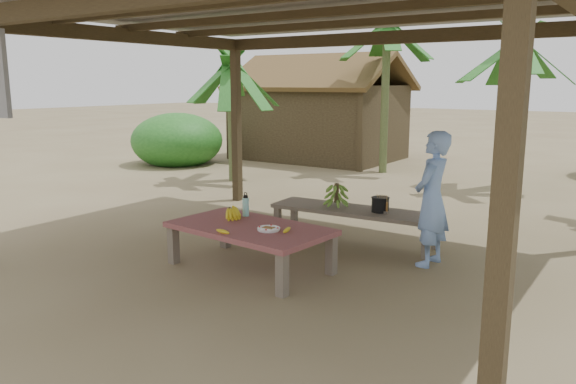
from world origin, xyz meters
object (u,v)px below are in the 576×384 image
Objects in this scene: ripe_banana_bunch at (230,212)px; water_flask at (246,206)px; woman at (432,199)px; bench at (354,213)px; plate at (269,229)px; work_table at (250,231)px; cooking_pot at (380,205)px.

water_flask is (0.07, 0.21, 0.04)m from ripe_banana_bunch.
bench is at bearing -104.01° from woman.
plate is 1.89m from woman.
water_flask is at bearing 72.59° from ripe_banana_bunch.
work_table is 1.68m from bench.
woman is at bearing 43.14° from work_table.
ripe_banana_bunch reaches higher than cooking_pot.
cooking_pot is at bearing 51.16° from ripe_banana_bunch.
plate is at bearing -4.88° from work_table.
bench is 7.68× the size of water_flask.
water_flask is (-0.33, 0.34, 0.19)m from work_table.
woman is at bearing 45.06° from plate.
cooking_pot is (0.82, 1.64, 0.11)m from work_table.
ripe_banana_bunch is (-0.86, -1.49, 0.18)m from bench.
bench is 0.39m from cooking_pot.
water_flask is at bearing -61.93° from woman.
plate is (-0.16, -1.67, 0.12)m from bench.
plate reaches higher than bench.
work_table is 0.32m from plate.
woman reaches higher than cooking_pot.
work_table is at bearing 170.12° from plate.
cooking_pot is at bearing 68.34° from work_table.
ripe_banana_bunch is 1.17× the size of cooking_pot.
work_table is 0.51m from water_flask.
work_table is 6.46× the size of water_flask.
woman reaches higher than work_table.
bench is at bearing 58.23° from water_flask.
water_flask is at bearing 147.73° from plate.
work_table reaches higher than bench.
ripe_banana_bunch is 1.94m from cooking_pot.
work_table is at bearing -46.44° from water_flask.
bench is 1.73m from ripe_banana_bunch.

